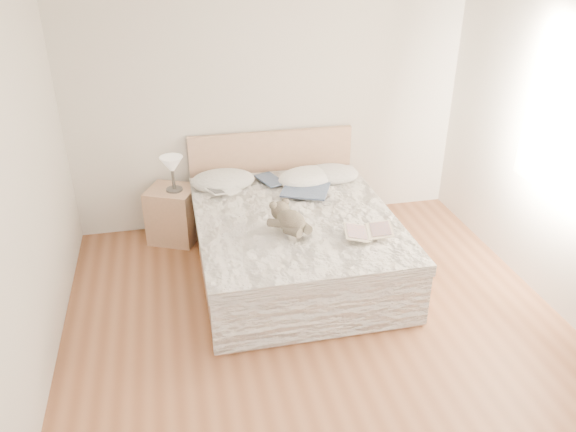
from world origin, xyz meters
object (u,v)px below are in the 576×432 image
(photo_book, at_px, (223,191))
(nightstand, at_px, (173,214))
(teddy_bear, at_px, (291,229))
(table_lamp, at_px, (172,167))
(bed, at_px, (293,238))
(childrens_book, at_px, (368,232))

(photo_book, bearing_deg, nightstand, 122.03)
(nightstand, height_order, teddy_bear, teddy_bear)
(nightstand, distance_m, table_lamp, 0.53)
(table_lamp, bearing_deg, nightstand, 132.56)
(bed, xyz_separation_m, childrens_book, (0.51, -0.58, 0.32))
(teddy_bear, bearing_deg, photo_book, 93.01)
(childrens_book, relative_size, teddy_bear, 1.09)
(table_lamp, xyz_separation_m, childrens_book, (1.52, -1.32, -0.18))
(nightstand, relative_size, table_lamp, 1.60)
(nightstand, relative_size, photo_book, 1.96)
(nightstand, bearing_deg, table_lamp, -47.44)
(teddy_bear, bearing_deg, nightstand, 104.02)
(photo_book, bearing_deg, childrens_book, -69.68)
(photo_book, bearing_deg, teddy_bear, -88.39)
(photo_book, bearing_deg, bed, -64.85)
(table_lamp, height_order, photo_book, table_lamp)
(nightstand, distance_m, photo_book, 0.68)
(table_lamp, height_order, childrens_book, table_lamp)
(nightstand, bearing_deg, childrens_book, -41.04)
(childrens_book, bearing_deg, table_lamp, 152.21)
(nightstand, bearing_deg, bed, -36.43)
(nightstand, bearing_deg, teddy_bear, -51.99)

